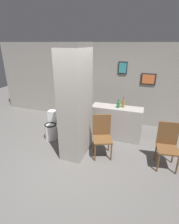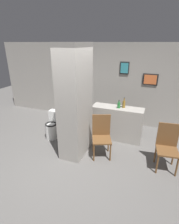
% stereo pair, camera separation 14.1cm
% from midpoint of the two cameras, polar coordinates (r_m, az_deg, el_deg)
% --- Properties ---
extents(ground_plane, '(14.00, 14.00, 0.00)m').
position_cam_midpoint_polar(ground_plane, '(4.27, -5.91, -15.69)').
color(ground_plane, '#5B5956').
extents(wall_back, '(8.00, 0.09, 2.60)m').
position_cam_midpoint_polar(wall_back, '(5.99, 5.06, 9.30)').
color(wall_back, gray).
rests_on(wall_back, ground_plane).
extents(pillar_center, '(0.54, 0.93, 2.60)m').
position_cam_midpoint_polar(pillar_center, '(4.02, -3.72, 3.03)').
color(pillar_center, gray).
rests_on(pillar_center, ground_plane).
extents(counter_shelf, '(1.40, 0.44, 0.94)m').
position_cam_midpoint_polar(counter_shelf, '(5.01, 9.70, -3.58)').
color(counter_shelf, gray).
rests_on(counter_shelf, ground_plane).
extents(toilet, '(0.34, 0.50, 0.77)m').
position_cam_midpoint_polar(toilet, '(5.15, -11.22, -4.66)').
color(toilet, white).
rests_on(toilet, ground_plane).
extents(chair_near_pillar, '(0.57, 0.57, 1.01)m').
position_cam_midpoint_polar(chair_near_pillar, '(4.22, 4.89, -7.29)').
color(chair_near_pillar, brown).
rests_on(chair_near_pillar, ground_plane).
extents(chair_by_doorway, '(0.49, 0.49, 1.01)m').
position_cam_midpoint_polar(chair_by_doorway, '(4.18, 24.95, -9.79)').
color(chair_by_doorway, brown).
rests_on(chair_by_doorway, ground_plane).
extents(bicycle, '(1.58, 0.42, 0.67)m').
position_cam_midpoint_polar(bicycle, '(5.49, -2.84, -2.57)').
color(bicycle, black).
rests_on(bicycle, ground_plane).
extents(bottle_tall, '(0.08, 0.08, 0.30)m').
position_cam_midpoint_polar(bottle_tall, '(4.80, 12.00, 2.60)').
color(bottle_tall, olive).
rests_on(bottle_tall, counter_shelf).
extents(bottle_short, '(0.08, 0.08, 0.23)m').
position_cam_midpoint_polar(bottle_short, '(4.76, 10.40, 2.25)').
color(bottle_short, '#267233').
rests_on(bottle_short, counter_shelf).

